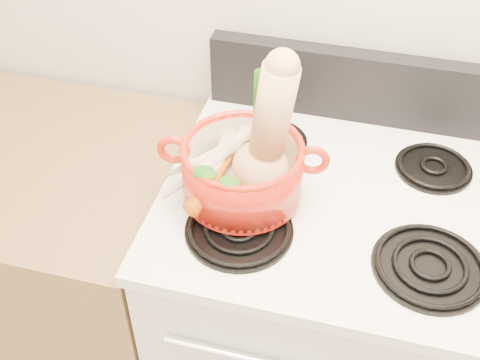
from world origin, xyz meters
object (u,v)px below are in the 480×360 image
(dutch_oven, at_px, (242,170))
(leek, at_px, (262,125))
(stove_body, at_px, (321,325))
(squash, at_px, (262,130))

(dutch_oven, relative_size, leek, 0.96)
(stove_body, distance_m, leek, 0.69)
(squash, bearing_deg, stove_body, 35.18)
(squash, height_order, leek, squash)
(leek, bearing_deg, squash, -89.29)
(dutch_oven, height_order, squash, squash)
(dutch_oven, bearing_deg, leek, 45.25)
(leek, bearing_deg, dutch_oven, -136.16)
(stove_body, relative_size, leek, 3.50)
(dutch_oven, distance_m, leek, 0.11)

